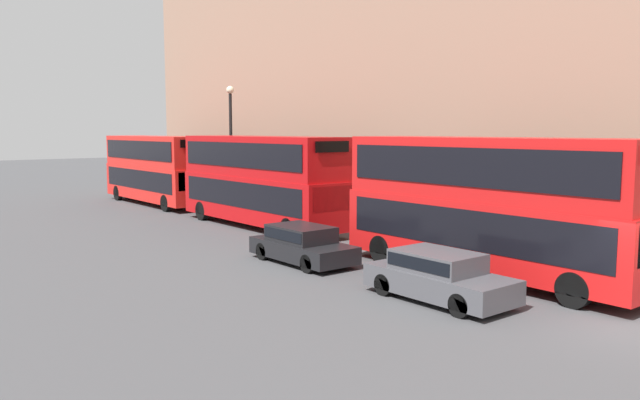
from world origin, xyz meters
name	(u,v)px	position (x,y,z in m)	size (l,w,h in m)	color
ground_plane	(637,329)	(0.00, 0.00, 0.00)	(200.00, 200.00, 0.00)	#424244
bus_leading	(488,201)	(1.60, 5.60, 2.50)	(2.59, 10.59, 4.54)	red
bus_second_in_queue	(260,177)	(1.60, 18.96, 2.46)	(2.59, 11.09, 4.47)	#B20C0F
bus_third_in_queue	(156,167)	(1.60, 31.11, 2.41)	(2.59, 10.77, 4.38)	red
car_dark_sedan	(439,275)	(-1.80, 4.69, 0.74)	(1.85, 4.31, 1.39)	#47474C
car_hatchback	(302,243)	(-1.80, 11.07, 0.72)	(1.85, 4.28, 1.35)	black
street_lamp	(231,136)	(3.64, 25.18, 4.44)	(0.44, 0.44, 7.30)	black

